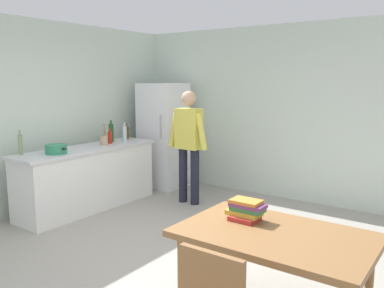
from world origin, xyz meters
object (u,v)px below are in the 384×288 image
(utensil_jar, at_px, (104,140))
(bottle_beer_brown, at_px, (127,132))
(bottle_sauce_red, at_px, (110,137))
(bottle_vinegar_tall, at_px, (20,144))
(person, at_px, (189,140))
(bottle_wine_green, at_px, (111,133))
(book_stack, at_px, (246,210))
(bottle_water_clear, at_px, (125,134))
(refrigerator, at_px, (163,136))
(dining_table, at_px, (274,242))
(cooking_pot, at_px, (56,149))

(utensil_jar, distance_m, bottle_beer_brown, 0.68)
(bottle_sauce_red, relative_size, bottle_vinegar_tall, 0.75)
(person, xyz_separation_m, bottle_wine_green, (-1.15, -0.48, 0.07))
(bottle_wine_green, relative_size, book_stack, 1.11)
(utensil_jar, relative_size, bottle_wine_green, 0.94)
(person, bearing_deg, bottle_water_clear, -162.17)
(refrigerator, height_order, dining_table, refrigerator)
(person, height_order, utensil_jar, person)
(bottle_sauce_red, bearing_deg, bottle_beer_brown, 105.40)
(cooking_pot, xyz_separation_m, utensil_jar, (-0.02, 0.85, 0.02))
(refrigerator, bearing_deg, bottle_vinegar_tall, -97.61)
(person, distance_m, bottle_beer_brown, 1.19)
(cooking_pot, height_order, bottle_wine_green, bottle_wine_green)
(person, distance_m, utensil_jar, 1.26)
(bottle_water_clear, bearing_deg, cooking_pot, -88.89)
(cooking_pot, distance_m, bottle_wine_green, 1.14)
(cooking_pot, xyz_separation_m, bottle_beer_brown, (-0.20, 1.50, 0.05))
(bottle_sauce_red, bearing_deg, bottle_vinegar_tall, -100.22)
(cooking_pot, bearing_deg, book_stack, -8.03)
(bottle_wine_green, distance_m, bottle_beer_brown, 0.38)
(refrigerator, relative_size, book_stack, 5.86)
(dining_table, bearing_deg, utensil_jar, 157.51)
(bottle_sauce_red, bearing_deg, cooking_pot, -86.74)
(bottle_water_clear, distance_m, bottle_sauce_red, 0.28)
(refrigerator, distance_m, cooking_pot, 2.16)
(person, height_order, dining_table, person)
(dining_table, bearing_deg, cooking_pot, 170.77)
(cooking_pot, relative_size, bottle_wine_green, 1.18)
(cooking_pot, relative_size, book_stack, 1.30)
(bottle_water_clear, bearing_deg, dining_table, -28.46)
(bottle_water_clear, relative_size, book_stack, 0.98)
(cooking_pot, bearing_deg, bottle_wine_green, 98.28)
(refrigerator, relative_size, bottle_sauce_red, 7.50)
(bottle_water_clear, xyz_separation_m, bottle_wine_green, (-0.14, -0.15, 0.02))
(utensil_jar, relative_size, book_stack, 1.04)
(refrigerator, distance_m, utensil_jar, 1.31)
(bottle_wine_green, distance_m, bottle_vinegar_tall, 1.46)
(cooking_pot, bearing_deg, bottle_water_clear, 91.11)
(bottle_water_clear, height_order, bottle_sauce_red, bottle_water_clear)
(person, distance_m, bottle_water_clear, 1.06)
(cooking_pot, height_order, utensil_jar, utensil_jar)
(refrigerator, relative_size, bottle_vinegar_tall, 5.62)
(refrigerator, bearing_deg, bottle_sauce_red, -94.59)
(bottle_sauce_red, height_order, bottle_beer_brown, bottle_beer_brown)
(dining_table, xyz_separation_m, bottle_vinegar_tall, (-3.63, 0.22, 0.36))
(person, distance_m, bottle_wine_green, 1.25)
(person, bearing_deg, cooking_pot, -121.57)
(bottle_wine_green, relative_size, bottle_vinegar_tall, 1.06)
(person, height_order, bottle_sauce_red, person)
(dining_table, distance_m, bottle_wine_green, 3.90)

